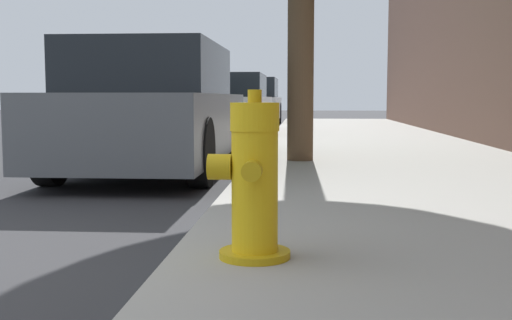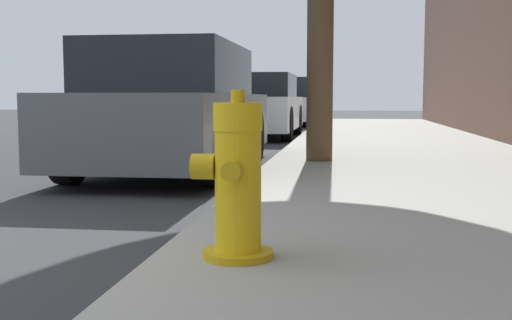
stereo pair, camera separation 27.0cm
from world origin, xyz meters
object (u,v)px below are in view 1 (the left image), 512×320
object	(u,v)px
fire_hydrant	(253,183)
parked_car_mid	(228,107)
parked_car_far	(250,103)
parked_car_near	(155,111)

from	to	relation	value
fire_hydrant	parked_car_mid	size ratio (longest dim) A/B	0.19
fire_hydrant	parked_car_far	world-z (taller)	parked_car_far
fire_hydrant	parked_car_far	size ratio (longest dim) A/B	0.18
parked_car_near	parked_car_mid	size ratio (longest dim) A/B	1.07
parked_car_near	parked_car_far	world-z (taller)	parked_car_near
parked_car_near	parked_car_mid	world-z (taller)	parked_car_near
parked_car_mid	parked_car_far	xyz separation A→B (m)	(-0.02, 6.15, 0.03)
fire_hydrant	parked_car_near	size ratio (longest dim) A/B	0.18
parked_car_mid	parked_car_near	bearing A→B (deg)	-90.78
parked_car_mid	fire_hydrant	bearing A→B (deg)	-82.56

